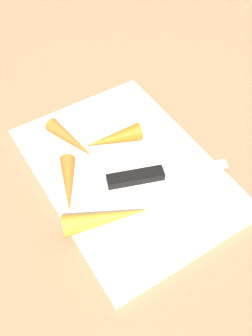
{
  "coord_description": "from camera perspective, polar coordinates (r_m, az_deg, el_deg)",
  "views": [
    {
      "loc": [
        -0.32,
        0.2,
        0.49
      ],
      "look_at": [
        0.0,
        0.0,
        0.01
      ],
      "focal_mm": 40.23,
      "sensor_mm": 36.0,
      "label": 1
    }
  ],
  "objects": [
    {
      "name": "carrot_long",
      "position": [
        0.64,
        -8.35,
        4.27
      ],
      "size": [
        0.11,
        0.05,
        0.02
      ],
      "primitive_type": "cone",
      "rotation": [
        0.0,
        1.57,
        3.39
      ],
      "color": "orange",
      "rests_on": "cutting_board"
    },
    {
      "name": "knife",
      "position": [
        0.59,
        2.49,
        -1.33
      ],
      "size": [
        0.09,
        0.2,
        0.01
      ],
      "rotation": [
        0.0,
        0.0,
        4.37
      ],
      "color": "#B7B7BC",
      "rests_on": "cutting_board"
    },
    {
      "name": "cutting_board",
      "position": [
        0.61,
        0.0,
        -0.35
      ],
      "size": [
        0.36,
        0.26,
        0.01
      ],
      "primitive_type": "cube",
      "color": "silver",
      "rests_on": "ground_plane"
    },
    {
      "name": "ground_plane",
      "position": [
        0.62,
        0.0,
        -0.69
      ],
      "size": [
        1.4,
        1.4,
        0.0
      ],
      "primitive_type": "plane",
      "color": "#8C6D4C"
    },
    {
      "name": "carrot_longest",
      "position": [
        0.54,
        -2.87,
        -7.55
      ],
      "size": [
        0.07,
        0.13,
        0.03
      ],
      "primitive_type": "cone",
      "rotation": [
        0.0,
        1.57,
        4.38
      ],
      "color": "orange",
      "rests_on": "cutting_board"
    },
    {
      "name": "carrot_short",
      "position": [
        0.58,
        -8.72,
        -2.38
      ],
      "size": [
        0.1,
        0.07,
        0.03
      ],
      "primitive_type": "cone",
      "rotation": [
        0.0,
        1.57,
        2.7
      ],
      "color": "orange",
      "rests_on": "cutting_board"
    },
    {
      "name": "carrot_shortest",
      "position": [
        0.63,
        -1.97,
        4.5
      ],
      "size": [
        0.05,
        0.1,
        0.03
      ],
      "primitive_type": "cone",
      "rotation": [
        0.0,
        1.57,
        1.36
      ],
      "color": "orange",
      "rests_on": "cutting_board"
    }
  ]
}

